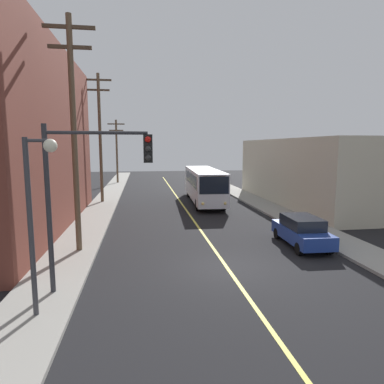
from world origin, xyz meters
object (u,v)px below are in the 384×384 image
at_px(utility_pole_far, 117,148).
at_px(city_bus, 204,184).
at_px(fire_hydrant, 303,219).
at_px(street_lamp_left, 37,201).
at_px(parked_car_blue, 302,231).
at_px(utility_pole_near, 74,126).
at_px(traffic_signal_left_corner, 92,177).
at_px(utility_pole_mid, 100,133).

bearing_deg(utility_pole_far, city_bus, -62.85).
bearing_deg(fire_hydrant, street_lamp_left, -144.03).
height_order(parked_car_blue, fire_hydrant, parked_car_blue).
relative_size(city_bus, utility_pole_far, 1.36).
bearing_deg(utility_pole_far, utility_pole_near, -89.49).
bearing_deg(utility_pole_near, traffic_signal_left_corner, -73.35).
relative_size(utility_pole_mid, fire_hydrant, 14.13).
bearing_deg(fire_hydrant, utility_pole_near, -166.78).
bearing_deg(parked_car_blue, traffic_signal_left_corner, -156.49).
bearing_deg(traffic_signal_left_corner, parked_car_blue, 23.51).
relative_size(parked_car_blue, utility_pole_far, 0.49).
height_order(city_bus, street_lamp_left, street_lamp_left).
bearing_deg(utility_pole_far, street_lamp_left, -89.45).
bearing_deg(traffic_signal_left_corner, utility_pole_near, 106.65).
bearing_deg(traffic_signal_left_corner, utility_pole_mid, 95.76).
relative_size(parked_car_blue, utility_pole_mid, 0.38).
bearing_deg(utility_pole_mid, utility_pole_far, 89.10).
height_order(traffic_signal_left_corner, street_lamp_left, traffic_signal_left_corner).
bearing_deg(utility_pole_mid, parked_car_blue, -52.46).
distance_m(utility_pole_near, traffic_signal_left_corner, 5.63).
bearing_deg(city_bus, utility_pole_far, 117.15).
distance_m(utility_pole_mid, street_lamp_left, 22.35).
relative_size(utility_pole_far, traffic_signal_left_corner, 1.50).
distance_m(utility_pole_near, fire_hydrant, 15.27).
xyz_separation_m(parked_car_blue, utility_pole_mid, (-12.32, 16.03, 5.78)).
bearing_deg(utility_pole_mid, fire_hydrant, -40.47).
distance_m(parked_car_blue, utility_pole_near, 12.99).
xyz_separation_m(city_bus, parked_car_blue, (2.64, -14.93, -0.98)).
xyz_separation_m(parked_car_blue, traffic_signal_left_corner, (-10.25, -4.46, 3.46)).
height_order(traffic_signal_left_corner, fire_hydrant, traffic_signal_left_corner).
bearing_deg(traffic_signal_left_corner, street_lamp_left, -130.38).
xyz_separation_m(city_bus, utility_pole_near, (-9.11, -14.36, 4.54)).
height_order(utility_pole_mid, street_lamp_left, utility_pole_mid).
xyz_separation_m(city_bus, fire_hydrant, (4.65, -11.13, -1.23)).
relative_size(city_bus, traffic_signal_left_corner, 2.04).
distance_m(utility_pole_far, street_lamp_left, 39.42).
bearing_deg(street_lamp_left, traffic_signal_left_corner, 49.62).
height_order(city_bus, traffic_signal_left_corner, traffic_signal_left_corner).
relative_size(utility_pole_near, utility_pole_mid, 0.96).
bearing_deg(traffic_signal_left_corner, city_bus, 68.57).
xyz_separation_m(utility_pole_near, street_lamp_left, (0.09, -6.69, -2.61)).
distance_m(city_bus, utility_pole_mid, 10.86).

